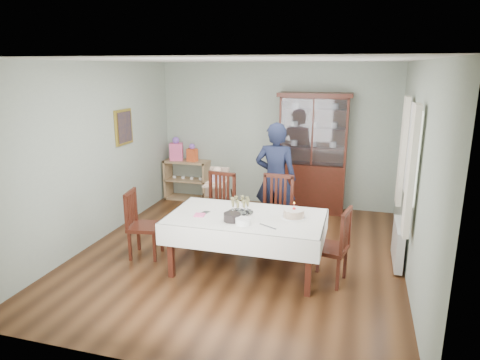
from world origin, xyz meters
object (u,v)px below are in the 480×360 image
at_px(champagne_tray, 240,209).
at_px(high_chair, 218,202).
at_px(chair_end_left, 145,237).
at_px(gift_bag_pink, 176,150).
at_px(chair_far_left, 217,221).
at_px(china_cabinet, 313,152).
at_px(chair_end_right, 329,260).
at_px(sideboard, 187,180).
at_px(birthday_cake, 294,214).
at_px(chair_far_right, 275,227).
at_px(gift_bag_orange, 192,153).
at_px(dining_table, 246,243).
at_px(woman, 275,179).

bearing_deg(champagne_tray, high_chair, 119.33).
xyz_separation_m(chair_end_left, gift_bag_pink, (-0.68, 2.67, 0.72)).
bearing_deg(chair_far_left, high_chair, 115.37).
bearing_deg(chair_end_left, china_cabinet, -46.63).
bearing_deg(china_cabinet, chair_end_right, -78.40).
bearing_deg(sideboard, birthday_cake, -45.53).
distance_m(birthday_cake, gift_bag_pink, 3.82).
xyz_separation_m(chair_far_left, birthday_cake, (1.29, -0.75, 0.50)).
relative_size(china_cabinet, chair_far_right, 2.03).
height_order(sideboard, champagne_tray, champagne_tray).
bearing_deg(sideboard, chair_end_right, -41.82).
xyz_separation_m(gift_bag_pink, gift_bag_orange, (0.34, 0.00, -0.05)).
distance_m(sideboard, chair_far_left, 2.28).
height_order(dining_table, chair_far_left, chair_far_left).
bearing_deg(birthday_cake, sideboard, 134.47).
bearing_deg(gift_bag_orange, china_cabinet, -0.04).
distance_m(birthday_cake, gift_bag_orange, 3.57).
bearing_deg(woman, chair_far_left, 35.76).
xyz_separation_m(china_cabinet, gift_bag_pink, (-2.71, 0.00, -0.11)).
distance_m(sideboard, chair_far_right, 2.89).
bearing_deg(china_cabinet, sideboard, 179.51).
relative_size(woman, high_chair, 1.78).
distance_m(chair_end_left, champagne_tray, 1.50).
xyz_separation_m(chair_far_left, champagne_tray, (0.59, -0.77, 0.51)).
height_order(chair_far_left, champagne_tray, chair_far_left).
xyz_separation_m(chair_far_left, chair_end_left, (-0.81, -0.81, -0.03)).
distance_m(woman, high_chair, 1.13).
relative_size(sideboard, high_chair, 0.89).
bearing_deg(woman, sideboard, -32.85).
distance_m(gift_bag_pink, gift_bag_orange, 0.34).
height_order(sideboard, chair_far_left, chair_far_left).
xyz_separation_m(dining_table, gift_bag_pink, (-2.18, 2.70, 0.62)).
relative_size(dining_table, birthday_cake, 6.54).
relative_size(dining_table, sideboard, 2.23).
bearing_deg(dining_table, sideboard, 125.98).
bearing_deg(champagne_tray, dining_table, -36.07).
relative_size(chair_far_left, high_chair, 1.04).
bearing_deg(chair_far_left, chair_far_right, 6.95).
height_order(chair_far_left, woman, woman).
height_order(chair_end_left, birthday_cake, birthday_cake).
bearing_deg(dining_table, chair_end_left, 178.71).
relative_size(sideboard, chair_end_left, 0.94).
bearing_deg(woman, birthday_cake, 110.09).
distance_m(chair_far_right, champagne_tray, 0.97).
xyz_separation_m(dining_table, chair_end_left, (-1.50, 0.03, -0.10)).
distance_m(sideboard, high_chair, 1.61).
bearing_deg(gift_bag_orange, birthday_cake, -46.84).
xyz_separation_m(sideboard, gift_bag_pink, (-0.21, -0.02, 0.61)).
distance_m(chair_far_left, chair_end_left, 1.14).
bearing_deg(sideboard, chair_end_left, -79.96).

